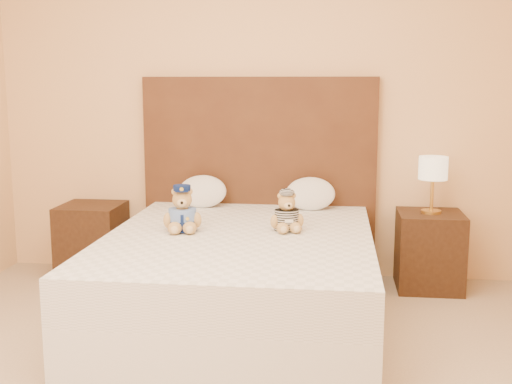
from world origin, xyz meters
The scene contains 10 objects.
room_walls centered at (0.00, 0.46, 1.81)m, with size 4.04×4.52×2.72m.
bed centered at (0.00, 1.20, 0.28)m, with size 1.60×2.00×0.55m.
headboard centered at (0.00, 2.21, 0.75)m, with size 1.75×0.08×1.50m, color #502E18.
nightstand_left centered at (-1.25, 2.00, 0.28)m, with size 0.45×0.45×0.55m, color #3A2212.
nightstand_right centered at (1.25, 2.00, 0.28)m, with size 0.45×0.45×0.55m, color #3A2212.
lamp centered at (1.25, 2.00, 0.85)m, with size 0.20×0.20×0.40m.
teddy_police centered at (-0.36, 1.24, 0.69)m, with size 0.25×0.24×0.29m, color #AA7C42, non-canonical shape.
teddy_prisoner centered at (0.28, 1.32, 0.67)m, with size 0.22×0.21×0.25m, color #AA7C42, non-canonical shape.
pillow_left centered at (-0.40, 2.03, 0.68)m, with size 0.36×0.23×0.25m, color white.
pillow_right centered at (0.40, 2.03, 0.68)m, with size 0.36×0.23×0.25m, color white.
Camera 1 is at (0.57, -2.55, 1.46)m, focal length 45.00 mm.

